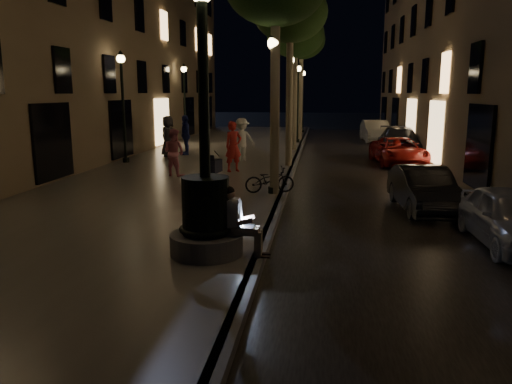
# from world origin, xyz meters

# --- Properties ---
(ground) EXTENTS (120.00, 120.00, 0.00)m
(ground) POSITION_xyz_m (0.00, 15.00, 0.00)
(ground) COLOR black
(ground) RESTS_ON ground
(cobble_lane) EXTENTS (6.00, 45.00, 0.02)m
(cobble_lane) POSITION_xyz_m (3.00, 15.00, 0.01)
(cobble_lane) COLOR black
(cobble_lane) RESTS_ON ground
(promenade) EXTENTS (8.00, 45.00, 0.20)m
(promenade) POSITION_xyz_m (-4.00, 15.00, 0.10)
(promenade) COLOR slate
(promenade) RESTS_ON ground
(curb_strip) EXTENTS (0.25, 45.00, 0.20)m
(curb_strip) POSITION_xyz_m (0.00, 15.00, 0.10)
(curb_strip) COLOR #59595B
(curb_strip) RESTS_ON ground
(building_left) EXTENTS (8.00, 36.00, 15.00)m
(building_left) POSITION_xyz_m (-12.00, 18.00, 7.50)
(building_left) COLOR brown
(building_left) RESTS_ON ground
(fountain_lamppost) EXTENTS (1.40, 1.40, 5.21)m
(fountain_lamppost) POSITION_xyz_m (-1.00, 2.00, 1.21)
(fountain_lamppost) COLOR #59595B
(fountain_lamppost) RESTS_ON promenade
(seated_man_laptop) EXTENTS (0.96, 0.33, 1.33)m
(seated_man_laptop) POSITION_xyz_m (-0.39, 2.00, 0.91)
(seated_man_laptop) COLOR tan
(seated_man_laptop) RESTS_ON promenade
(tree_second) EXTENTS (3.00, 3.00, 7.40)m
(tree_second) POSITION_xyz_m (-0.20, 14.00, 6.33)
(tree_second) COLOR #6B604C
(tree_second) RESTS_ON promenade
(tree_third) EXTENTS (3.00, 3.00, 7.20)m
(tree_third) POSITION_xyz_m (-0.30, 20.00, 6.14)
(tree_third) COLOR #6B604C
(tree_third) RESTS_ON promenade
(tree_far) EXTENTS (3.00, 3.00, 7.50)m
(tree_far) POSITION_xyz_m (-0.22, 26.00, 6.43)
(tree_far) COLOR #6B604C
(tree_far) RESTS_ON promenade
(lamp_curb_a) EXTENTS (0.36, 0.36, 4.81)m
(lamp_curb_a) POSITION_xyz_m (-0.30, 8.00, 3.24)
(lamp_curb_a) COLOR black
(lamp_curb_a) RESTS_ON promenade
(lamp_curb_b) EXTENTS (0.36, 0.36, 4.81)m
(lamp_curb_b) POSITION_xyz_m (-0.30, 16.00, 3.24)
(lamp_curb_b) COLOR black
(lamp_curb_b) RESTS_ON promenade
(lamp_curb_c) EXTENTS (0.36, 0.36, 4.81)m
(lamp_curb_c) POSITION_xyz_m (-0.30, 24.00, 3.24)
(lamp_curb_c) COLOR black
(lamp_curb_c) RESTS_ON promenade
(lamp_curb_d) EXTENTS (0.36, 0.36, 4.81)m
(lamp_curb_d) POSITION_xyz_m (-0.30, 32.00, 3.24)
(lamp_curb_d) COLOR black
(lamp_curb_d) RESTS_ON promenade
(lamp_left_b) EXTENTS (0.36, 0.36, 4.81)m
(lamp_left_b) POSITION_xyz_m (-7.40, 14.00, 3.24)
(lamp_left_b) COLOR black
(lamp_left_b) RESTS_ON promenade
(lamp_left_c) EXTENTS (0.36, 0.36, 4.81)m
(lamp_left_c) POSITION_xyz_m (-7.40, 24.00, 3.24)
(lamp_left_c) COLOR black
(lamp_left_c) RESTS_ON promenade
(stroller) EXTENTS (0.55, 1.05, 1.05)m
(stroller) POSITION_xyz_m (-2.56, 9.82, 0.73)
(stroller) COLOR black
(stroller) RESTS_ON promenade
(car_front) EXTENTS (1.58, 3.70, 1.25)m
(car_front) POSITION_xyz_m (5.20, 3.96, 0.62)
(car_front) COLOR #ACAEB4
(car_front) RESTS_ON ground
(car_second) EXTENTS (1.56, 3.81, 1.23)m
(car_second) POSITION_xyz_m (4.00, 7.03, 0.61)
(car_second) COLOR black
(car_second) RESTS_ON ground
(car_third) EXTENTS (2.38, 4.56, 1.23)m
(car_third) POSITION_xyz_m (4.66, 16.28, 0.61)
(car_third) COLOR maroon
(car_third) RESTS_ON ground
(car_rear) EXTENTS (2.32, 5.12, 1.45)m
(car_rear) POSITION_xyz_m (5.20, 19.60, 0.73)
(car_rear) COLOR #2F3035
(car_rear) RESTS_ON ground
(car_fifth) EXTENTS (1.74, 4.47, 1.45)m
(car_fifth) POSITION_xyz_m (4.70, 26.63, 0.72)
(car_fifth) COLOR #A9AAA4
(car_fifth) RESTS_ON ground
(pedestrian_red) EXTENTS (0.85, 0.81, 1.96)m
(pedestrian_red) POSITION_xyz_m (-2.22, 12.05, 1.18)
(pedestrian_red) COLOR red
(pedestrian_red) RESTS_ON promenade
(pedestrian_pink) EXTENTS (1.03, 0.92, 1.74)m
(pedestrian_pink) POSITION_xyz_m (-4.23, 10.76, 1.07)
(pedestrian_pink) COLOR pink
(pedestrian_pink) RESTS_ON promenade
(pedestrian_white) EXTENTS (1.41, 1.10, 1.92)m
(pedestrian_white) POSITION_xyz_m (-2.39, 15.16, 1.16)
(pedestrian_white) COLOR white
(pedestrian_white) RESTS_ON promenade
(pedestrian_blue) EXTENTS (0.94, 1.24, 1.96)m
(pedestrian_blue) POSITION_xyz_m (-5.51, 17.09, 1.18)
(pedestrian_blue) COLOR navy
(pedestrian_blue) RESTS_ON promenade
(pedestrian_dark) EXTENTS (0.86, 1.09, 1.95)m
(pedestrian_dark) POSITION_xyz_m (-6.15, 16.29, 1.18)
(pedestrian_dark) COLOR #36353A
(pedestrian_dark) RESTS_ON promenade
(bicycle) EXTENTS (1.62, 0.95, 0.80)m
(bicycle) POSITION_xyz_m (-0.40, 8.07, 0.60)
(bicycle) COLOR black
(bicycle) RESTS_ON promenade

